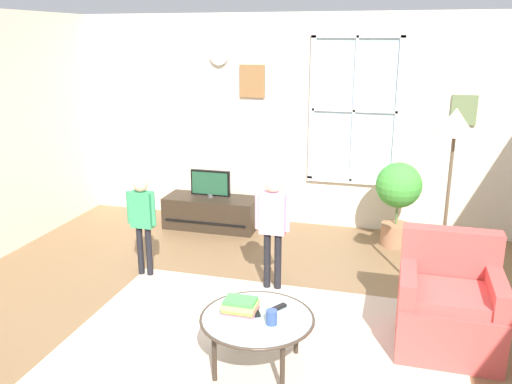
% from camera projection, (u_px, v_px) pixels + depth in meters
% --- Properties ---
extents(ground_plane, '(6.57, 6.70, 0.02)m').
position_uv_depth(ground_plane, '(231.00, 350.00, 4.15)').
color(ground_plane, brown).
extents(back_wall, '(5.97, 0.17, 2.62)m').
position_uv_depth(back_wall, '(308.00, 122.00, 6.65)').
color(back_wall, beige).
rests_on(back_wall, ground_plane).
extents(area_rug, '(3.07, 2.33, 0.01)m').
position_uv_depth(area_rug, '(259.00, 351.00, 4.12)').
color(area_rug, '#C6B29E').
rests_on(area_rug, ground_plane).
extents(tv_stand, '(1.16, 0.48, 0.40)m').
position_uv_depth(tv_stand, '(211.00, 212.00, 6.75)').
color(tv_stand, '#2D2319').
rests_on(tv_stand, ground_plane).
extents(television, '(0.50, 0.08, 0.35)m').
position_uv_depth(television, '(210.00, 183.00, 6.64)').
color(television, '#4C4C4C').
rests_on(television, tv_stand).
extents(armchair, '(0.76, 0.74, 0.87)m').
position_uv_depth(armchair, '(449.00, 306.00, 4.14)').
color(armchair, '#D14C47').
rests_on(armchair, ground_plane).
extents(coffee_table, '(0.83, 0.83, 0.41)m').
position_uv_depth(coffee_table, '(257.00, 320.00, 3.83)').
color(coffee_table, '#99B2B7').
rests_on(coffee_table, ground_plane).
extents(book_stack, '(0.25, 0.20, 0.10)m').
position_uv_depth(book_stack, '(240.00, 306.00, 3.89)').
color(book_stack, '#BD6773').
rests_on(book_stack, coffee_table).
extents(cup, '(0.08, 0.08, 0.10)m').
position_uv_depth(cup, '(272.00, 317.00, 3.72)').
color(cup, '#334C8C').
rests_on(cup, coffee_table).
extents(remote_near_books, '(0.10, 0.14, 0.02)m').
position_uv_depth(remote_near_books, '(256.00, 311.00, 3.88)').
color(remote_near_books, black).
rests_on(remote_near_books, coffee_table).
extents(remote_near_cup, '(0.11, 0.14, 0.02)m').
position_uv_depth(remote_near_cup, '(278.00, 308.00, 3.93)').
color(remote_near_cup, black).
rests_on(remote_near_cup, coffee_table).
extents(person_pink_shirt, '(0.34, 0.15, 1.11)m').
position_uv_depth(person_pink_shirt, '(273.00, 219.00, 4.97)').
color(person_pink_shirt, black).
rests_on(person_pink_shirt, ground_plane).
extents(person_green_shirt, '(0.31, 0.14, 1.02)m').
position_uv_depth(person_green_shirt, '(142.00, 215.00, 5.28)').
color(person_green_shirt, black).
rests_on(person_green_shirt, ground_plane).
extents(potted_plant_by_window, '(0.52, 0.52, 0.98)m').
position_uv_depth(potted_plant_by_window, '(398.00, 194.00, 6.06)').
color(potted_plant_by_window, '#9E6B4C').
rests_on(potted_plant_by_window, ground_plane).
extents(floor_lamp, '(0.32, 0.32, 1.79)m').
position_uv_depth(floor_lamp, '(453.00, 143.00, 4.36)').
color(floor_lamp, black).
rests_on(floor_lamp, ground_plane).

